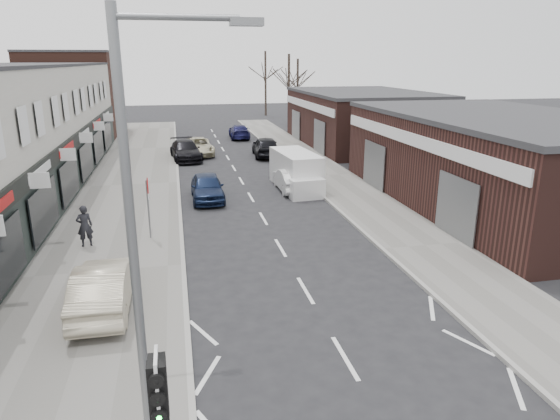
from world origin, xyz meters
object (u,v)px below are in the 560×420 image
white_van (296,171)px  parked_car_left_a (207,187)px  warning_sign (148,190)px  parked_car_right_b (266,147)px  street_lamp (143,237)px  parked_car_left_c (198,146)px  parked_car_right_a (290,179)px  parked_car_right_c (239,132)px  traffic_light (159,402)px  pedestrian (85,226)px  parked_car_left_b (186,150)px  sedan_on_pavement (103,287)px

white_van → parked_car_left_a: size_ratio=1.33×
warning_sign → parked_car_right_b: 19.69m
street_lamp → parked_car_left_c: 32.80m
parked_car_left_c → parked_car_right_a: 13.49m
parked_car_left_c → parked_car_right_b: bearing=-22.9°
warning_sign → parked_car_right_c: (7.36, 27.84, -1.54)m
warning_sign → parked_car_left_a: 6.71m
parked_car_left_c → street_lamp: bearing=-97.7°
traffic_light → warning_sign: traffic_light is taller
traffic_light → street_lamp: size_ratio=0.39×
warning_sign → white_van: warning_sign is taller
street_lamp → pedestrian: (-3.17, 12.33, -3.65)m
parked_car_left_a → parked_car_left_b: bearing=94.1°
traffic_light → parked_car_left_b: traffic_light is taller
sedan_on_pavement → white_van: bearing=-124.5°
parked_car_left_c → parked_car_right_c: 9.27m
parked_car_left_b → street_lamp: bearing=-98.3°
sedan_on_pavement → parked_car_left_a: bearing=-108.3°
warning_sign → parked_car_right_a: bearing=42.6°
traffic_light → parked_car_right_b: (7.40, 31.87, -1.62)m
warning_sign → parked_car_right_b: size_ratio=0.58×
parked_car_left_b → parked_car_right_a: 12.18m
pedestrian → parked_car_left_b: pedestrian is taller
parked_car_left_c → white_van: bearing=-70.4°
parked_car_right_a → street_lamp: bearing=70.3°
parked_car_left_a → parked_car_right_a: size_ratio=1.06×
sedan_on_pavement → warning_sign: bearing=-100.9°
traffic_light → street_lamp: street_lamp is taller
warning_sign → parked_car_left_b: 17.95m
white_van → warning_sign: bearing=-142.3°
traffic_light → parked_car_right_c: bearing=81.0°
parked_car_left_b → parked_car_right_c: 11.42m
parked_car_left_c → parked_car_right_b: (5.20, -1.82, 0.11)m
traffic_light → parked_car_right_b: 32.76m
traffic_light → parked_car_right_a: 22.21m
street_lamp → parked_car_right_c: street_lamp is taller
white_van → parked_car_right_b: 10.32m
sedan_on_pavement → parked_car_right_c: (8.51, 34.05, -0.17)m
warning_sign → pedestrian: warning_sign is taller
parked_car_left_b → parked_car_right_b: parked_car_right_b is taller
parked_car_right_c → parked_car_right_b: bearing=97.2°
street_lamp → parked_car_right_b: (7.53, 30.66, -3.82)m
parked_car_left_b → traffic_light: bearing=-98.0°
parked_car_left_b → warning_sign: bearing=-102.1°
parked_car_right_b → sedan_on_pavement: bearing=72.7°
parked_car_right_b → parked_car_left_c: bearing=-15.5°
parked_car_left_a → parked_car_left_c: bearing=89.3°
street_lamp → parked_car_right_b: size_ratio=1.71×
parked_car_right_c → pedestrian: bearing=73.3°
street_lamp → parked_car_right_a: street_lamp is taller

